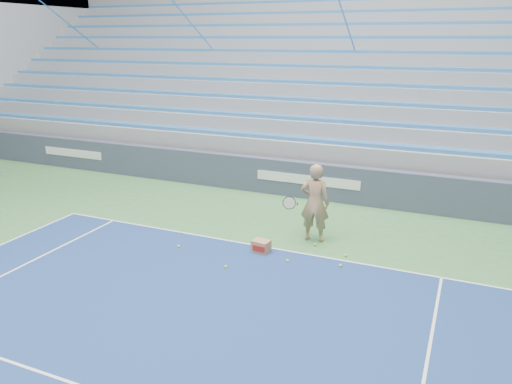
% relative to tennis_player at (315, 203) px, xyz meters
% --- Properties ---
extents(sponsor_barrier, '(30.00, 0.32, 1.10)m').
position_rel_tennis_player_xyz_m(sponsor_barrier, '(-1.14, 3.13, -0.40)').
color(sponsor_barrier, '#3A4258').
rests_on(sponsor_barrier, ground).
extents(bleachers, '(31.00, 9.15, 7.30)m').
position_rel_tennis_player_xyz_m(bleachers, '(-1.14, 8.85, 1.41)').
color(bleachers, gray).
rests_on(bleachers, ground).
extents(tennis_player, '(0.97, 0.87, 1.89)m').
position_rel_tennis_player_xyz_m(tennis_player, '(0.00, 0.00, 0.00)').
color(tennis_player, tan).
rests_on(tennis_player, ground).
extents(ball_box, '(0.41, 0.34, 0.29)m').
position_rel_tennis_player_xyz_m(ball_box, '(-0.88, -1.15, -0.80)').
color(ball_box, '#A97652').
rests_on(ball_box, ground).
extents(tennis_ball_0, '(0.07, 0.07, 0.07)m').
position_rel_tennis_player_xyz_m(tennis_ball_0, '(0.14, -0.32, -0.91)').
color(tennis_ball_0, '#D2E82F').
rests_on(tennis_ball_0, ground).
extents(tennis_ball_1, '(0.07, 0.07, 0.07)m').
position_rel_tennis_player_xyz_m(tennis_ball_1, '(0.95, -0.63, -0.91)').
color(tennis_ball_1, '#D2E82F').
rests_on(tennis_ball_1, ground).
extents(tennis_ball_2, '(0.07, 0.07, 0.07)m').
position_rel_tennis_player_xyz_m(tennis_ball_2, '(-0.83, -0.70, -0.91)').
color(tennis_ball_2, '#D2E82F').
rests_on(tennis_ball_2, ground).
extents(tennis_ball_3, '(0.07, 0.07, 0.07)m').
position_rel_tennis_player_xyz_m(tennis_ball_3, '(-2.73, -1.68, -0.91)').
color(tennis_ball_3, '#D2E82F').
rests_on(tennis_ball_3, ground).
extents(tennis_ball_4, '(0.07, 0.07, 0.07)m').
position_rel_tennis_player_xyz_m(tennis_ball_4, '(-1.24, -2.21, -0.91)').
color(tennis_ball_4, '#D2E82F').
rests_on(tennis_ball_4, ground).
extents(tennis_ball_5, '(0.07, 0.07, 0.07)m').
position_rel_tennis_player_xyz_m(tennis_ball_5, '(-0.15, -1.41, -0.91)').
color(tennis_ball_5, '#D2E82F').
rests_on(tennis_ball_5, ground).
extents(tennis_ball_6, '(0.07, 0.07, 0.07)m').
position_rel_tennis_player_xyz_m(tennis_ball_6, '(-3.14, -0.95, -0.91)').
color(tennis_ball_6, '#D2E82F').
rests_on(tennis_ball_6, ground).
extents(tennis_ball_7, '(0.07, 0.07, 0.07)m').
position_rel_tennis_player_xyz_m(tennis_ball_7, '(0.97, -1.18, -0.91)').
color(tennis_ball_7, '#D2E82F').
rests_on(tennis_ball_7, ground).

